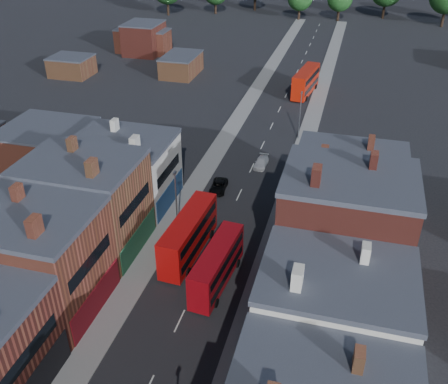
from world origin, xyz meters
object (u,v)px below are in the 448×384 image
Objects in this scene: car_3 at (261,162)px; bus_1 at (217,265)px; bus_2 at (306,81)px; ped_3 at (279,257)px; bus_0 at (189,235)px; car_2 at (218,186)px.

bus_1 is at bearing -86.66° from car_3.
bus_2 is (1.51, 59.45, 0.32)m from bus_1.
bus_0 is at bearing 96.31° from ped_3.
ped_3 is (10.11, 0.65, -1.55)m from bus_0.
car_3 is 2.12× the size of ped_3.
car_3 is at bearing 18.92° from ped_3.
bus_1 is 7.45m from ped_3.
bus_2 reaches higher than car_3.
bus_2 is 32.78m from car_3.
ped_3 is at bearing 43.93° from bus_1.
bus_0 reaches higher than car_3.
bus_2 is 2.67× the size of car_2.
bus_2 is at bearing 76.57° from car_2.
bus_1 reaches higher than ped_3.
ped_3 is at bearing -72.02° from car_3.
bus_2 is at bearing 87.63° from car_3.
car_3 is (-0.79, 26.82, -1.78)m from bus_1.
bus_0 reaches higher than ped_3.
car_2 is at bearing 95.99° from bus_0.
bus_0 is 2.59× the size of car_2.
bus_0 is 5.86× the size of ped_3.
ped_3 reaches higher than car_3.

